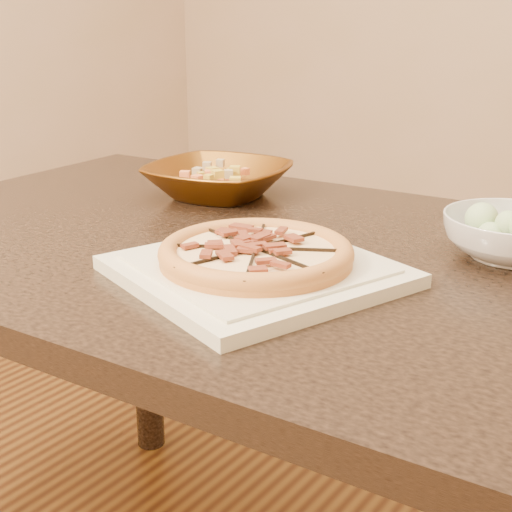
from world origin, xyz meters
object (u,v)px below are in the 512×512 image
(dining_table, at_px, (244,309))
(bronze_bowl, at_px, (218,180))
(plate, at_px, (256,270))
(pizza, at_px, (256,253))

(dining_table, height_order, bronze_bowl, bronze_bowl)
(plate, height_order, pizza, pizza)
(dining_table, xyz_separation_m, bronze_bowl, (-0.19, 0.18, 0.15))
(plate, relative_size, bronze_bowl, 1.57)
(dining_table, relative_size, plate, 3.32)
(plate, bearing_deg, pizza, 5.33)
(pizza, height_order, bronze_bowl, bronze_bowl)
(plate, relative_size, pizza, 1.58)
(plate, bearing_deg, bronze_bowl, 134.97)
(pizza, bearing_deg, dining_table, 131.93)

